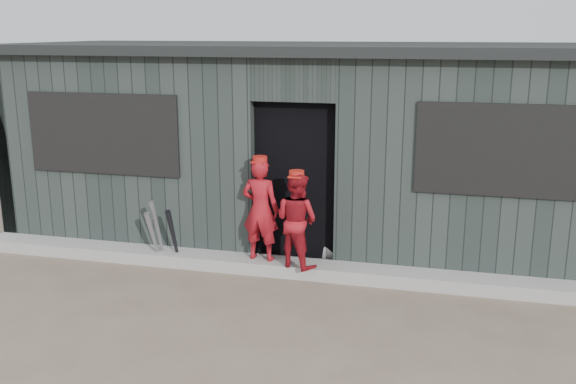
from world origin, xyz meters
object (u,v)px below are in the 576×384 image
(bat_right, at_px, (174,237))
(player_grey_back, at_px, (332,207))
(player_red_left, at_px, (260,209))
(bat_left, at_px, (154,238))
(dugout, at_px, (318,142))
(player_red_right, at_px, (297,220))
(bat_mid, at_px, (158,232))

(bat_right, height_order, player_grey_back, player_grey_back)
(player_red_left, bearing_deg, bat_left, 11.04)
(dugout, bearing_deg, bat_right, -128.72)
(player_red_right, bearing_deg, bat_right, 23.40)
(bat_left, bearing_deg, bat_mid, 49.65)
(bat_mid, height_order, player_red_right, player_red_right)
(bat_right, bearing_deg, bat_mid, -179.41)
(bat_right, relative_size, player_red_right, 0.68)
(player_red_right, distance_m, dugout, 1.89)
(bat_left, height_order, bat_right, bat_right)
(bat_mid, bearing_deg, player_red_right, -0.82)
(bat_mid, distance_m, dugout, 2.54)
(bat_right, relative_size, player_grey_back, 0.54)
(player_red_right, bearing_deg, bat_left, 25.16)
(bat_mid, bearing_deg, player_red_left, 4.24)
(bat_right, xyz_separation_m, player_grey_back, (1.83, 0.60, 0.33))
(dugout, bearing_deg, player_red_right, -86.14)
(bat_right, bearing_deg, player_grey_back, 18.28)
(player_red_left, relative_size, dugout, 0.15)
(bat_mid, distance_m, player_red_left, 1.32)
(bat_mid, bearing_deg, bat_left, -130.35)
(bat_mid, xyz_separation_m, player_red_right, (1.73, -0.02, 0.29))
(bat_right, bearing_deg, dugout, 51.28)
(player_grey_back, xyz_separation_m, dugout, (-0.42, 1.16, 0.59))
(bat_left, xyz_separation_m, player_red_right, (1.77, 0.02, 0.35))
(player_grey_back, bearing_deg, player_red_left, 48.03)
(player_red_right, height_order, dugout, dugout)
(bat_left, distance_m, player_red_right, 1.81)
(bat_mid, bearing_deg, bat_right, 0.59)
(player_red_left, bearing_deg, bat_right, 9.75)
(player_grey_back, bearing_deg, dugout, -56.23)
(bat_right, xyz_separation_m, player_red_left, (1.07, 0.09, 0.39))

